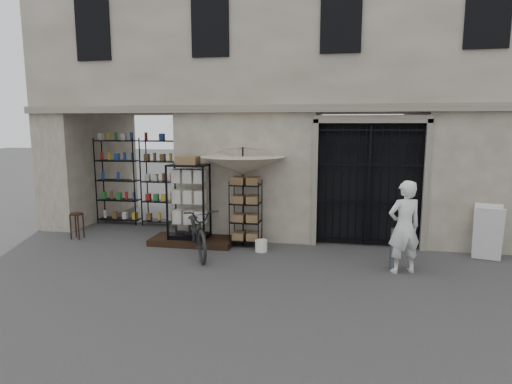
% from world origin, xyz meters
% --- Properties ---
extents(ground, '(80.00, 80.00, 0.00)m').
position_xyz_m(ground, '(0.00, 0.00, 0.00)').
color(ground, black).
rests_on(ground, ground).
extents(main_building, '(14.00, 4.00, 9.00)m').
position_xyz_m(main_building, '(0.00, 4.00, 4.50)').
color(main_building, '#B5A997').
rests_on(main_building, ground).
extents(shop_recess, '(3.00, 1.70, 3.00)m').
position_xyz_m(shop_recess, '(-4.50, 2.80, 1.50)').
color(shop_recess, black).
rests_on(shop_recess, ground).
extents(shop_shelving, '(2.70, 0.50, 2.50)m').
position_xyz_m(shop_shelving, '(-4.55, 3.30, 1.25)').
color(shop_shelving, black).
rests_on(shop_shelving, ground).
extents(iron_gate, '(2.50, 0.21, 3.00)m').
position_xyz_m(iron_gate, '(1.75, 2.28, 1.50)').
color(iron_gate, black).
rests_on(iron_gate, ground).
extents(step_platform, '(2.00, 0.90, 0.15)m').
position_xyz_m(step_platform, '(-2.40, 1.55, 0.07)').
color(step_platform, black).
rests_on(step_platform, ground).
extents(display_cabinet, '(0.95, 0.66, 1.94)m').
position_xyz_m(display_cabinet, '(-2.47, 1.53, 0.96)').
color(display_cabinet, black).
rests_on(display_cabinet, step_platform).
extents(wire_rack, '(0.80, 0.66, 1.57)m').
position_xyz_m(wire_rack, '(-1.09, 1.63, 0.77)').
color(wire_rack, black).
rests_on(wire_rack, ground).
extents(market_umbrella, '(1.83, 1.86, 2.83)m').
position_xyz_m(market_umbrella, '(-1.18, 1.73, 2.03)').
color(market_umbrella, black).
rests_on(market_umbrella, ground).
extents(white_bucket, '(0.31, 0.31, 0.27)m').
position_xyz_m(white_bucket, '(-0.65, 1.24, 0.13)').
color(white_bucket, white).
rests_on(white_bucket, ground).
extents(bicycle, '(1.16, 1.31, 2.09)m').
position_xyz_m(bicycle, '(-2.01, 0.75, 0.00)').
color(bicycle, black).
rests_on(bicycle, ground).
extents(wooden_stool, '(0.35, 0.35, 0.65)m').
position_xyz_m(wooden_stool, '(-5.45, 1.47, 0.34)').
color(wooden_stool, black).
rests_on(wooden_stool, ground).
extents(steel_bollard, '(0.16, 0.16, 0.84)m').
position_xyz_m(steel_bollard, '(2.17, 0.53, 0.42)').
color(steel_bollard, slate).
rests_on(steel_bollard, ground).
extents(shopkeeper, '(1.29, 1.94, 0.44)m').
position_xyz_m(shopkeeper, '(2.32, 0.37, 0.00)').
color(shopkeeper, white).
rests_on(shopkeeper, ground).
extents(easel_sign, '(0.69, 0.75, 1.16)m').
position_xyz_m(easel_sign, '(4.21, 1.54, 0.60)').
color(easel_sign, silver).
rests_on(easel_sign, ground).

